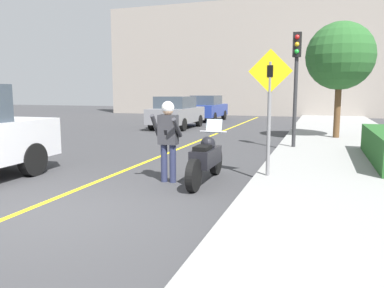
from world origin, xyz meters
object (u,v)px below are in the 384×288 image
(motorcycle, at_px, (206,159))
(traffic_light, at_px, (296,68))
(parked_car_blue, at_px, (207,108))
(street_tree, at_px, (340,56))
(person_biker, at_px, (168,133))
(crossing_sign, at_px, (269,101))
(parked_car_grey, at_px, (176,112))

(motorcycle, bearing_deg, traffic_light, 73.49)
(parked_car_blue, bearing_deg, street_tree, -46.93)
(person_biker, bearing_deg, street_tree, 66.53)
(crossing_sign, xyz_separation_m, parked_car_grey, (-6.18, 10.51, -0.88))
(person_biker, bearing_deg, traffic_light, 66.90)
(street_tree, height_order, parked_car_blue, street_tree)
(crossing_sign, bearing_deg, parked_car_blue, 110.94)
(parked_car_grey, bearing_deg, street_tree, -19.82)
(street_tree, distance_m, parked_car_blue, 11.63)
(motorcycle, distance_m, street_tree, 9.06)
(crossing_sign, xyz_separation_m, street_tree, (1.65, 7.69, 1.52))
(motorcycle, xyz_separation_m, traffic_light, (1.48, 4.98, 2.15))
(person_biker, height_order, street_tree, street_tree)
(person_biker, distance_m, parked_car_grey, 11.97)
(parked_car_grey, height_order, parked_car_blue, same)
(motorcycle, bearing_deg, parked_car_blue, 106.53)
(street_tree, bearing_deg, parked_car_blue, 133.07)
(motorcycle, bearing_deg, parked_car_grey, 114.24)
(crossing_sign, bearing_deg, motorcycle, -160.16)
(traffic_light, height_order, parked_car_blue, traffic_light)
(traffic_light, xyz_separation_m, parked_car_grey, (-6.41, 5.97, -1.81))
(person_biker, distance_m, crossing_sign, 2.23)
(person_biker, relative_size, crossing_sign, 0.65)
(crossing_sign, xyz_separation_m, traffic_light, (0.24, 4.54, 0.93))
(motorcycle, bearing_deg, crossing_sign, 19.84)
(parked_car_blue, bearing_deg, person_biker, -76.14)
(traffic_light, relative_size, parked_car_grey, 0.86)
(motorcycle, bearing_deg, street_tree, 70.47)
(parked_car_blue, bearing_deg, motorcycle, -73.47)
(motorcycle, relative_size, parked_car_blue, 0.54)
(person_biker, distance_m, traffic_light, 5.93)
(traffic_light, distance_m, parked_car_blue, 13.23)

